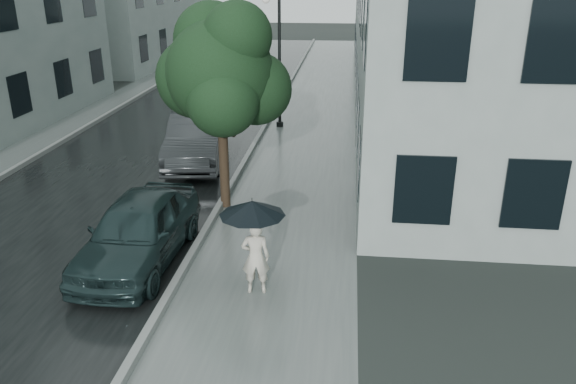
# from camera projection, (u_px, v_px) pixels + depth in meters

# --- Properties ---
(ground) EXTENTS (120.00, 120.00, 0.00)m
(ground) POSITION_uv_depth(u_px,v_px,m) (256.00, 286.00, 11.14)
(ground) COLOR black
(ground) RESTS_ON ground
(sidewalk) EXTENTS (3.50, 60.00, 0.01)m
(sidewalk) POSITION_uv_depth(u_px,v_px,m) (311.00, 128.00, 22.20)
(sidewalk) COLOR slate
(sidewalk) RESTS_ON ground
(kerb_near) EXTENTS (0.15, 60.00, 0.15)m
(kerb_near) POSITION_uv_depth(u_px,v_px,m) (265.00, 125.00, 22.36)
(kerb_near) COLOR slate
(kerb_near) RESTS_ON ground
(asphalt_road) EXTENTS (6.85, 60.00, 0.00)m
(asphalt_road) POSITION_uv_depth(u_px,v_px,m) (180.00, 125.00, 22.74)
(asphalt_road) COLOR black
(asphalt_road) RESTS_ON ground
(kerb_far) EXTENTS (0.15, 60.00, 0.15)m
(kerb_far) POSITION_uv_depth(u_px,v_px,m) (97.00, 121.00, 23.06)
(kerb_far) COLOR slate
(kerb_far) RESTS_ON ground
(sidewalk_far) EXTENTS (1.70, 60.00, 0.01)m
(sidewalk_far) POSITION_uv_depth(u_px,v_px,m) (76.00, 122.00, 23.18)
(sidewalk_far) COLOR #4C5451
(sidewalk_far) RESTS_ON ground
(building_near) EXTENTS (7.02, 36.00, 9.00)m
(building_near) POSITION_uv_depth(u_px,v_px,m) (432.00, 0.00, 26.96)
(building_near) COLOR gray
(building_near) RESTS_ON ground
(pedestrian) EXTENTS (0.59, 0.42, 1.49)m
(pedestrian) POSITION_uv_depth(u_px,v_px,m) (256.00, 257.00, 10.66)
(pedestrian) COLOR beige
(pedestrian) RESTS_ON sidewalk
(umbrella) EXTENTS (1.62, 1.62, 1.01)m
(umbrella) POSITION_uv_depth(u_px,v_px,m) (252.00, 208.00, 10.31)
(umbrella) COLOR black
(umbrella) RESTS_ON ground
(street_tree) EXTENTS (3.46, 3.14, 5.22)m
(street_tree) POSITION_uv_depth(u_px,v_px,m) (221.00, 71.00, 13.72)
(street_tree) COLOR #332619
(street_tree) RESTS_ON ground
(lamp_post) EXTENTS (0.82, 0.48, 4.99)m
(lamp_post) POSITION_uv_depth(u_px,v_px,m) (276.00, 54.00, 21.51)
(lamp_post) COLOR black
(lamp_post) RESTS_ON ground
(car_near) EXTENTS (1.85, 4.31, 1.45)m
(car_near) POSITION_uv_depth(u_px,v_px,m) (139.00, 230.00, 11.82)
(car_near) COLOR #182828
(car_near) RESTS_ON ground
(car_far) EXTENTS (2.30, 4.92, 1.56)m
(car_far) POSITION_uv_depth(u_px,v_px,m) (197.00, 138.00, 18.11)
(car_far) COLOR #242729
(car_far) RESTS_ON ground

